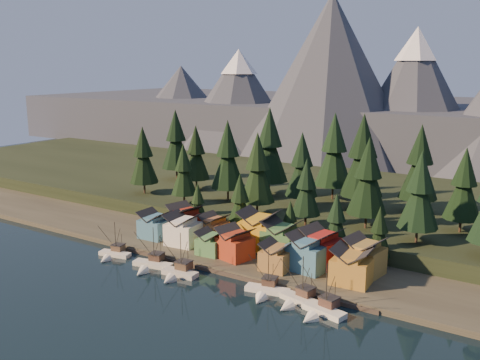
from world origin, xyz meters
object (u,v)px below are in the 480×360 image
Objects in this scene: boat_0 at (112,250)px; house_back_0 at (185,219)px; boat_5 at (298,294)px; boat_4 at (266,286)px; boat_2 at (177,268)px; house_front_1 at (183,228)px; house_front_0 at (155,224)px; house_back_1 at (214,227)px; boat_6 at (321,305)px; boat_1 at (150,260)px.

house_back_0 is (7.25, 23.24, 4.40)m from boat_0.
boat_4 is at bearing -172.09° from boat_5.
house_front_1 is (-11.90, 17.27, 3.79)m from boat_2.
house_front_1 reaches higher than house_front_0.
house_back_0 reaches higher than boat_4.
house_front_0 reaches higher than house_back_1.
boat_0 is at bearing -96.45° from house_front_0.
boat_2 is at bearing -41.32° from house_back_0.
boat_0 is 57.26m from boat_5.
boat_6 is at bearing -21.40° from boat_4.
house_front_1 is (-51.37, 16.96, 3.86)m from boat_6.
boat_2 is at bearing -14.16° from boat_0.
house_front_1 is at bearing -2.69° from house_front_0.
boat_1 is 0.98× the size of boat_2.
boat_6 is at bearing -3.42° from boat_2.
boat_1 is 1.52× the size of house_back_1.
house_front_1 is at bearing 174.55° from boat_6.
boat_1 is 24.50m from house_back_1.
boat_1 is 17.11m from house_front_1.
boat_2 is at bearing -60.57° from house_front_1.
boat_4 is 0.98× the size of boat_5.
house_back_1 is at bearing 162.62° from boat_5.
boat_6 is 54.23m from house_front_1.
boat_5 is 57.94m from house_front_0.
house_back_0 is (-41.28, 21.39, 4.35)m from boat_4.
house_back_0 is (-49.99, 22.06, 4.12)m from boat_5.
house_front_0 is 0.88× the size of house_front_1.
boat_4 is 1.46× the size of house_back_1.
house_front_1 is (-44.67, 14.76, 3.97)m from boat_5.
house_front_1 is at bearing 147.71° from boat_4.
boat_0 is 1.34× the size of house_back_1.
house_back_0 is at bearing 48.73° from house_front_0.
boat_2 is 1.00× the size of boat_6.
boat_0 is 20.75m from house_front_1.
boat_2 is (24.48, -1.32, 0.46)m from boat_0.
house_front_1 is 9.35m from house_back_1.
house_front_0 is at bearing 139.00° from boat_2.
boat_5 reaches higher than house_back_1.
boat_2 reaches higher than house_back_1.
house_front_0 is 1.04× the size of house_back_1.
house_back_0 reaches higher than boat_5.
boat_5 is 1.49× the size of house_back_1.
house_front_0 is (-55.86, 14.98, 3.48)m from boat_5.
boat_0 is at bearing -166.55° from boat_5.
boat_2 reaches higher than house_front_1.
house_back_1 is (-45.82, 24.46, 3.27)m from boat_6.
boat_0 is 24.52m from boat_2.
boat_6 is (39.47, 0.31, -0.07)m from boat_2.
boat_2 is 1.55× the size of house_back_1.
boat_1 is at bearing 173.13° from boat_4.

